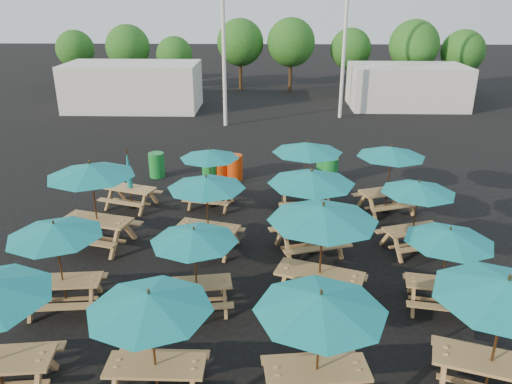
{
  "coord_description": "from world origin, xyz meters",
  "views": [
    {
      "loc": [
        0.37,
        -12.67,
        6.81
      ],
      "look_at": [
        0.0,
        1.5,
        1.1
      ],
      "focal_mm": 35.0,
      "sensor_mm": 36.0,
      "label": 1
    }
  ],
  "objects_px": {
    "picnic_unit_1": "(55,234)",
    "waste_bin_3": "(235,167)",
    "waste_bin_0": "(157,165)",
    "picnic_unit_8": "(320,308)",
    "waste_bin_1": "(210,167)",
    "waste_bin_2": "(221,166)",
    "picnic_unit_15": "(391,155)",
    "picnic_unit_13": "(449,240)",
    "waste_bin_5": "(330,170)",
    "picnic_unit_2": "(91,174)",
    "picnic_unit_4": "(150,307)",
    "picnic_unit_9": "(323,218)",
    "picnic_unit_12": "(506,295)",
    "picnic_unit_10": "(311,182)",
    "picnic_unit_7": "(209,157)",
    "picnic_unit_14": "(418,191)",
    "picnic_unit_11": "(307,151)",
    "waste_bin_4": "(324,168)",
    "picnic_unit_3": "(130,183)",
    "picnic_unit_5": "(194,240)"
  },
  "relations": [
    {
      "from": "picnic_unit_10",
      "to": "waste_bin_1",
      "type": "bearing_deg",
      "value": 103.94
    },
    {
      "from": "picnic_unit_8",
      "to": "waste_bin_1",
      "type": "bearing_deg",
      "value": 98.79
    },
    {
      "from": "picnic_unit_3",
      "to": "waste_bin_1",
      "type": "relative_size",
      "value": 2.2
    },
    {
      "from": "picnic_unit_2",
      "to": "waste_bin_1",
      "type": "height_order",
      "value": "picnic_unit_2"
    },
    {
      "from": "picnic_unit_7",
      "to": "picnic_unit_10",
      "type": "distance_m",
      "value": 4.41
    },
    {
      "from": "waste_bin_3",
      "to": "waste_bin_5",
      "type": "distance_m",
      "value": 3.65
    },
    {
      "from": "waste_bin_3",
      "to": "picnic_unit_2",
      "type": "bearing_deg",
      "value": -122.37
    },
    {
      "from": "picnic_unit_9",
      "to": "picnic_unit_12",
      "type": "distance_m",
      "value": 3.94
    },
    {
      "from": "picnic_unit_11",
      "to": "picnic_unit_12",
      "type": "distance_m",
      "value": 8.76
    },
    {
      "from": "picnic_unit_13",
      "to": "picnic_unit_4",
      "type": "bearing_deg",
      "value": -143.86
    },
    {
      "from": "picnic_unit_11",
      "to": "waste_bin_2",
      "type": "relative_size",
      "value": 2.42
    },
    {
      "from": "waste_bin_2",
      "to": "picnic_unit_15",
      "type": "bearing_deg",
      "value": -28.28
    },
    {
      "from": "picnic_unit_4",
      "to": "picnic_unit_5",
      "type": "xyz_separation_m",
      "value": [
        0.34,
        2.77,
        -0.17
      ]
    },
    {
      "from": "picnic_unit_7",
      "to": "picnic_unit_14",
      "type": "relative_size",
      "value": 0.91
    },
    {
      "from": "picnic_unit_2",
      "to": "waste_bin_4",
      "type": "height_order",
      "value": "picnic_unit_2"
    },
    {
      "from": "picnic_unit_3",
      "to": "picnic_unit_8",
      "type": "height_order",
      "value": "picnic_unit_8"
    },
    {
      "from": "waste_bin_1",
      "to": "picnic_unit_11",
      "type": "bearing_deg",
      "value": -39.16
    },
    {
      "from": "picnic_unit_9",
      "to": "picnic_unit_14",
      "type": "distance_m",
      "value": 3.93
    },
    {
      "from": "picnic_unit_1",
      "to": "picnic_unit_2",
      "type": "distance_m",
      "value": 3.06
    },
    {
      "from": "picnic_unit_11",
      "to": "waste_bin_4",
      "type": "bearing_deg",
      "value": 70.74
    },
    {
      "from": "picnic_unit_11",
      "to": "waste_bin_0",
      "type": "distance_m",
      "value": 6.59
    },
    {
      "from": "picnic_unit_4",
      "to": "picnic_unit_8",
      "type": "distance_m",
      "value": 2.82
    },
    {
      "from": "picnic_unit_12",
      "to": "picnic_unit_15",
      "type": "relative_size",
      "value": 1.09
    },
    {
      "from": "picnic_unit_8",
      "to": "picnic_unit_14",
      "type": "distance_m",
      "value": 6.56
    },
    {
      "from": "picnic_unit_14",
      "to": "picnic_unit_15",
      "type": "distance_m",
      "value": 2.7
    },
    {
      "from": "picnic_unit_2",
      "to": "picnic_unit_13",
      "type": "distance_m",
      "value": 9.27
    },
    {
      "from": "picnic_unit_9",
      "to": "picnic_unit_13",
      "type": "xyz_separation_m",
      "value": [
        2.77,
        -0.08,
        -0.44
      ]
    },
    {
      "from": "picnic_unit_5",
      "to": "waste_bin_0",
      "type": "relative_size",
      "value": 2.31
    },
    {
      "from": "picnic_unit_5",
      "to": "picnic_unit_13",
      "type": "height_order",
      "value": "same"
    },
    {
      "from": "picnic_unit_9",
      "to": "waste_bin_5",
      "type": "distance_m",
      "value": 8.32
    },
    {
      "from": "picnic_unit_14",
      "to": "waste_bin_5",
      "type": "height_order",
      "value": "picnic_unit_14"
    },
    {
      "from": "picnic_unit_8",
      "to": "waste_bin_4",
      "type": "height_order",
      "value": "picnic_unit_8"
    },
    {
      "from": "picnic_unit_13",
      "to": "waste_bin_5",
      "type": "height_order",
      "value": "picnic_unit_13"
    },
    {
      "from": "picnic_unit_1",
      "to": "picnic_unit_13",
      "type": "bearing_deg",
      "value": -4.67
    },
    {
      "from": "picnic_unit_1",
      "to": "picnic_unit_2",
      "type": "bearing_deg",
      "value": 87.66
    },
    {
      "from": "picnic_unit_7",
      "to": "picnic_unit_15",
      "type": "xyz_separation_m",
      "value": [
        5.84,
        -0.29,
        0.21
      ]
    },
    {
      "from": "picnic_unit_9",
      "to": "waste_bin_4",
      "type": "distance_m",
      "value": 8.55
    },
    {
      "from": "picnic_unit_7",
      "to": "waste_bin_2",
      "type": "distance_m",
      "value": 3.1
    },
    {
      "from": "picnic_unit_2",
      "to": "waste_bin_3",
      "type": "height_order",
      "value": "picnic_unit_2"
    },
    {
      "from": "picnic_unit_9",
      "to": "picnic_unit_12",
      "type": "bearing_deg",
      "value": -26.79
    },
    {
      "from": "waste_bin_4",
      "to": "picnic_unit_15",
      "type": "bearing_deg",
      "value": -59.3
    },
    {
      "from": "picnic_unit_1",
      "to": "picnic_unit_4",
      "type": "bearing_deg",
      "value": -51.08
    },
    {
      "from": "waste_bin_0",
      "to": "picnic_unit_5",
      "type": "bearing_deg",
      "value": -72.37
    },
    {
      "from": "picnic_unit_10",
      "to": "waste_bin_2",
      "type": "relative_size",
      "value": 3.0
    },
    {
      "from": "picnic_unit_1",
      "to": "waste_bin_3",
      "type": "relative_size",
      "value": 2.36
    },
    {
      "from": "picnic_unit_4",
      "to": "picnic_unit_14",
      "type": "relative_size",
      "value": 0.87
    },
    {
      "from": "picnic_unit_5",
      "to": "picnic_unit_13",
      "type": "xyz_separation_m",
      "value": [
        5.58,
        0.14,
        0.0
      ]
    },
    {
      "from": "waste_bin_0",
      "to": "waste_bin_3",
      "type": "relative_size",
      "value": 1.0
    },
    {
      "from": "picnic_unit_10",
      "to": "picnic_unit_1",
      "type": "bearing_deg",
      "value": -170.68
    },
    {
      "from": "picnic_unit_15",
      "to": "waste_bin_0",
      "type": "xyz_separation_m",
      "value": [
        -8.29,
        3.16,
        -1.49
      ]
    }
  ]
}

